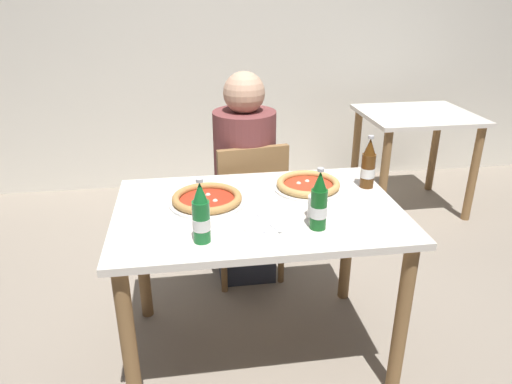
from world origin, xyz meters
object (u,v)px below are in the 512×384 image
object	(u,v)px
diner_seated	(245,184)
dining_table_background	(415,134)
pizza_marinara_far	(308,185)
beer_bottle_right	(201,216)
dining_table_main	(258,231)
beer_bottle_left	(368,166)
chair_behind_table	(248,204)
napkin_with_cutlery	(263,223)
pizza_margherita_near	(207,199)
paper_cup	(317,207)
beer_bottle_center	(319,204)

from	to	relation	value
diner_seated	dining_table_background	xyz separation A→B (m)	(1.38, 0.77, 0.01)
pizza_marinara_far	beer_bottle_right	bearing A→B (deg)	-140.63
dining_table_main	beer_bottle_left	bearing A→B (deg)	15.50
chair_behind_table	dining_table_background	xyz separation A→B (m)	(1.37, 0.81, 0.11)
napkin_with_cutlery	pizza_marinara_far	bearing A→B (deg)	49.89
pizza_margherita_near	beer_bottle_right	bearing A→B (deg)	-96.34
chair_behind_table	beer_bottle_left	world-z (taller)	beer_bottle_left
dining_table_background	paper_cup	size ratio (longest dim) A/B	8.42
dining_table_main	chair_behind_table	distance (m)	0.63
dining_table_main	napkin_with_cutlery	distance (m)	0.19
chair_behind_table	paper_cup	distance (m)	0.82
chair_behind_table	dining_table_background	size ratio (longest dim) A/B	1.06
beer_bottle_right	napkin_with_cutlery	size ratio (longest dim) A/B	1.14
chair_behind_table	beer_bottle_left	size ratio (longest dim) A/B	3.44
pizza_margherita_near	dining_table_background	bearing A→B (deg)	39.96
beer_bottle_left	paper_cup	distance (m)	0.42
paper_cup	pizza_marinara_far	bearing A→B (deg)	82.35
beer_bottle_left	napkin_with_cutlery	xyz separation A→B (m)	(-0.54, -0.30, -0.10)
beer_bottle_left	paper_cup	world-z (taller)	beer_bottle_left
beer_bottle_right	beer_bottle_center	bearing A→B (deg)	4.88
beer_bottle_right	paper_cup	size ratio (longest dim) A/B	2.60
dining_table_background	diner_seated	bearing A→B (deg)	-151.00
beer_bottle_left	beer_bottle_right	world-z (taller)	same
pizza_margherita_near	pizza_marinara_far	bearing A→B (deg)	10.96
diner_seated	napkin_with_cutlery	xyz separation A→B (m)	(-0.03, -0.81, 0.17)
beer_bottle_left	napkin_with_cutlery	size ratio (longest dim) A/B	1.14
beer_bottle_left	diner_seated	bearing A→B (deg)	134.64
pizza_margherita_near	beer_bottle_left	xyz separation A→B (m)	(0.74, 0.08, 0.08)
napkin_with_cutlery	dining_table_background	bearing A→B (deg)	48.14
chair_behind_table	beer_bottle_center	distance (m)	0.92
diner_seated	dining_table_main	bearing A→B (deg)	-92.51
chair_behind_table	beer_bottle_right	xyz separation A→B (m)	(-0.28, -0.86, 0.37)
beer_bottle_right	napkin_with_cutlery	xyz separation A→B (m)	(0.24, 0.10, -0.10)
dining_table_background	paper_cup	world-z (taller)	paper_cup
pizza_marinara_far	beer_bottle_left	distance (m)	0.29
dining_table_main	diner_seated	distance (m)	0.66
chair_behind_table	pizza_margherita_near	world-z (taller)	chair_behind_table
dining_table_background	pizza_marinara_far	bearing A→B (deg)	-132.28
dining_table_background	pizza_margherita_near	bearing A→B (deg)	-140.04
diner_seated	pizza_margherita_near	xyz separation A→B (m)	(-0.24, -0.59, 0.19)
diner_seated	paper_cup	world-z (taller)	diner_seated
diner_seated	pizza_marinara_far	bearing A→B (deg)	-65.37
pizza_marinara_far	beer_bottle_right	distance (m)	0.66
dining_table_background	beer_bottle_center	world-z (taller)	beer_bottle_center
diner_seated	dining_table_background	distance (m)	1.58
beer_bottle_left	paper_cup	bearing A→B (deg)	-138.67
dining_table_background	pizza_marinara_far	xyz separation A→B (m)	(-1.15, -1.27, 0.18)
dining_table_main	dining_table_background	bearing A→B (deg)	45.32
pizza_margherita_near	beer_bottle_center	world-z (taller)	beer_bottle_center
beer_bottle_left	beer_bottle_center	xyz separation A→B (m)	(-0.33, -0.36, 0.00)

